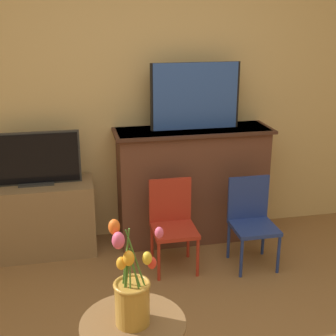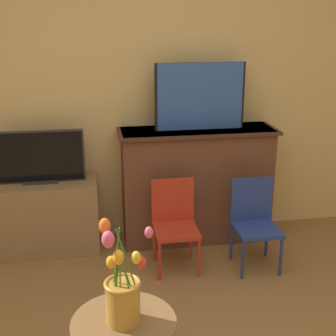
% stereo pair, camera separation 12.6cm
% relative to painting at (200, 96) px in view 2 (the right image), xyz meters
% --- Properties ---
extents(wall_back, '(8.00, 0.06, 2.70)m').
position_rel_painting_xyz_m(wall_back, '(-0.40, 0.21, 0.10)').
color(wall_back, tan).
rests_on(wall_back, ground).
extents(fireplace_mantel, '(1.31, 0.42, 0.98)m').
position_rel_painting_xyz_m(fireplace_mantel, '(-0.02, -0.01, -0.74)').
color(fireplace_mantel, brown).
rests_on(fireplace_mantel, ground).
extents(painting, '(0.74, 0.03, 0.54)m').
position_rel_painting_xyz_m(painting, '(0.00, 0.00, 0.00)').
color(painting, black).
rests_on(painting, fireplace_mantel).
extents(tv_stand, '(0.87, 0.39, 0.60)m').
position_rel_painting_xyz_m(tv_stand, '(-1.29, -0.03, -0.95)').
color(tv_stand, olive).
rests_on(tv_stand, ground).
extents(tv_monitor, '(0.71, 0.12, 0.42)m').
position_rel_painting_xyz_m(tv_monitor, '(-1.29, -0.02, -0.44)').
color(tv_monitor, '#2D2D2D').
rests_on(tv_monitor, tv_stand).
extents(chair_red, '(0.33, 0.33, 0.69)m').
position_rel_painting_xyz_m(chair_red, '(-0.28, -0.44, -0.86)').
color(chair_red, '#B22D1E').
rests_on(chair_red, ground).
extents(chair_blue, '(0.33, 0.33, 0.69)m').
position_rel_painting_xyz_m(chair_blue, '(0.33, -0.52, -0.86)').
color(chair_blue, navy).
rests_on(chair_blue, ground).
extents(vase_tulips, '(0.24, 0.19, 0.53)m').
position_rel_painting_xyz_m(vase_tulips, '(-0.76, -1.77, -0.59)').
color(vase_tulips, '#B78433').
rests_on(vase_tulips, side_table).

